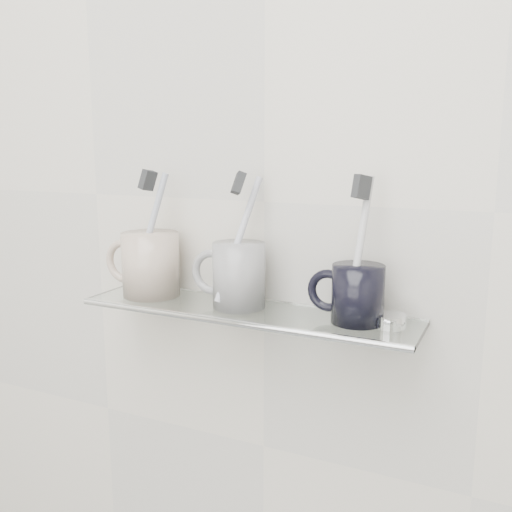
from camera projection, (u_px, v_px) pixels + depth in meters
The scene contains 18 objects.
wall_back at pixel (264, 202), 0.85m from camera, with size 2.50×2.50×0.00m, color beige.
shelf_glass at pixel (246, 311), 0.83m from camera, with size 0.50×0.12×0.01m, color silver.
shelf_rail at pixel (228, 322), 0.78m from camera, with size 0.01×0.01×0.50m, color silver.
bracket_left at pixel (147, 295), 0.96m from camera, with size 0.02×0.02×0.03m, color silver.
bracket_right at pixel (398, 329), 0.78m from camera, with size 0.02×0.02×0.03m, color silver.
mug_left at pixel (151, 264), 0.89m from camera, with size 0.09×0.09×0.10m, color beige.
mug_left_handle at pixel (125, 261), 0.91m from camera, with size 0.07×0.07×0.01m, color beige.
toothbrush_left at pixel (150, 232), 0.88m from camera, with size 0.01×0.01×0.19m, color #A5B1CB.
bristles_left at pixel (148, 180), 0.87m from camera, with size 0.01×0.02×0.03m, color #292B2D.
mug_center at pixel (239, 275), 0.83m from camera, with size 0.08×0.08×0.10m, color white.
mug_center_handle at pixel (212, 272), 0.85m from camera, with size 0.07×0.07×0.01m, color white.
toothbrush_center at pixel (239, 239), 0.82m from camera, with size 0.01×0.01×0.19m, color silver.
bristles_center at pixel (238, 183), 0.80m from camera, with size 0.01×0.02×0.03m, color #292B2D.
mug_right at pixel (358, 294), 0.76m from camera, with size 0.07×0.07×0.08m, color black.
mug_right_handle at pixel (328, 291), 0.77m from camera, with size 0.06×0.06×0.01m, color black.
toothbrush_right at pixel (359, 248), 0.74m from camera, with size 0.01×0.01×0.19m, color silver.
bristles_right at pixel (362, 187), 0.73m from camera, with size 0.01×0.02×0.03m, color #292B2D.
chrome_cap at pixel (390, 321), 0.74m from camera, with size 0.04×0.04×0.02m, color silver.
Camera 1 is at (0.35, 0.32, 1.33)m, focal length 40.00 mm.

